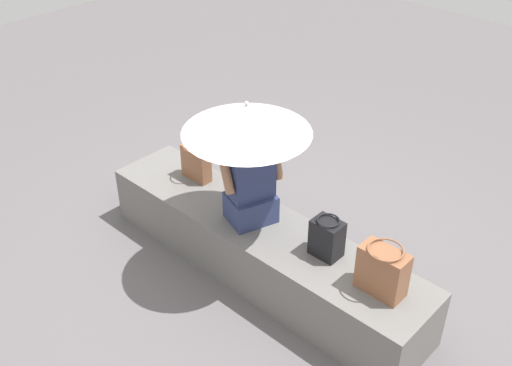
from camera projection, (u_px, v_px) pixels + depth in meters
ground_plane at (260, 273)px, 4.86m from camera, size 14.00×14.00×0.00m
stone_bench at (261, 249)px, 4.72m from camera, size 2.83×0.61×0.49m
person_seated at (251, 176)px, 4.43m from camera, size 0.38×0.51×0.90m
parasol at (247, 119)px, 4.09m from camera, size 0.90×0.90×1.03m
handbag_black at (196, 162)px, 5.03m from camera, size 0.26×0.20×0.31m
tote_bag_canvas at (382, 271)px, 3.90m from camera, size 0.32×0.23×0.35m
shoulder_bag_spare at (327, 238)px, 4.22m from camera, size 0.21×0.16×0.30m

